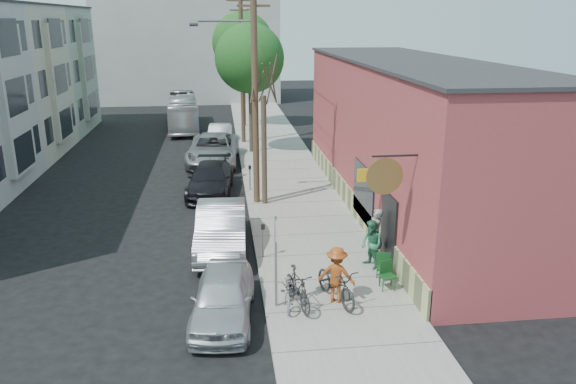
{
  "coord_description": "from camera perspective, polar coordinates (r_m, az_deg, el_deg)",
  "views": [
    {
      "loc": [
        0.91,
        -18.3,
        8.25
      ],
      "look_at": [
        3.53,
        3.3,
        1.5
      ],
      "focal_mm": 35.0,
      "sensor_mm": 36.0,
      "label": 1
    }
  ],
  "objects": [
    {
      "name": "sign_post",
      "position": [
        16.13,
        -1.24,
        -6.21
      ],
      "size": [
        0.07,
        0.45,
        2.8
      ],
      "color": "slate",
      "rests_on": "sidewalk"
    },
    {
      "name": "parking_meter_near",
      "position": [
        19.72,
        -2.55,
        -4.41
      ],
      "size": [
        0.14,
        0.14,
        1.24
      ],
      "color": "slate",
      "rests_on": "sidewalk"
    },
    {
      "name": "tree_leafy_mid",
      "position": [
        35.0,
        -3.92,
        13.39
      ],
      "size": [
        4.23,
        4.23,
        7.9
      ],
      "color": "#44392C",
      "rests_on": "sidewalk"
    },
    {
      "name": "end_cap_building",
      "position": [
        60.41,
        -10.02,
        14.85
      ],
      "size": [
        18.0,
        8.0,
        12.0
      ],
      "primitive_type": "cube",
      "color": "#A9A9A4",
      "rests_on": "ground"
    },
    {
      "name": "ground",
      "position": [
        20.09,
        -8.98,
        -7.24
      ],
      "size": [
        120.0,
        120.0,
        0.0
      ],
      "primitive_type": "plane",
      "color": "black"
    },
    {
      "name": "cafe_building",
      "position": [
        25.14,
        12.01,
        5.5
      ],
      "size": [
        6.6,
        20.2,
        6.61
      ],
      "color": "#98383D",
      "rests_on": "ground"
    },
    {
      "name": "parked_bike_b",
      "position": [
        16.74,
        0.08,
        -9.84
      ],
      "size": [
        0.84,
        1.89,
        0.96
      ],
      "primitive_type": "imported",
      "rotation": [
        0.0,
        0.0,
        -0.11
      ],
      "color": "slate",
      "rests_on": "sidewalk"
    },
    {
      "name": "car_2",
      "position": [
        27.63,
        -7.89,
        1.27
      ],
      "size": [
        2.49,
        5.19,
        1.46
      ],
      "primitive_type": "imported",
      "rotation": [
        0.0,
        0.0,
        -0.09
      ],
      "color": "black",
      "rests_on": "ground"
    },
    {
      "name": "patio_chair_b",
      "position": [
        17.9,
        10.08,
        -8.39
      ],
      "size": [
        0.62,
        0.62,
        0.88
      ],
      "primitive_type": null,
      "rotation": [
        0.0,
        0.0,
        0.28
      ],
      "color": "#13441C",
      "rests_on": "sidewalk"
    },
    {
      "name": "car_0",
      "position": [
        16.26,
        -6.63,
        -10.52
      ],
      "size": [
        2.09,
        4.32,
        1.42
      ],
      "primitive_type": "imported",
      "rotation": [
        0.0,
        0.0,
        -0.1
      ],
      "color": "#B9BAC1",
      "rests_on": "ground"
    },
    {
      "name": "parking_meter_far",
      "position": [
        27.51,
        -3.89,
        1.88
      ],
      "size": [
        0.14,
        0.14,
        1.24
      ],
      "color": "slate",
      "rests_on": "sidewalk"
    },
    {
      "name": "patron_green",
      "position": [
        19.13,
        8.49,
        -5.29
      ],
      "size": [
        0.88,
        0.99,
        1.67
      ],
      "primitive_type": "imported",
      "rotation": [
        0.0,
        0.0,
        -1.2
      ],
      "color": "#2F7752",
      "rests_on": "sidewalk"
    },
    {
      "name": "tree_bare",
      "position": [
        25.09,
        -2.44,
        4.21
      ],
      "size": [
        0.24,
        0.24,
        4.91
      ],
      "color": "#44392C",
      "rests_on": "sidewalk"
    },
    {
      "name": "utility_pole_far",
      "position": [
        38.06,
        -4.71,
        12.8
      ],
      "size": [
        1.8,
        0.28,
        10.0
      ],
      "color": "#503A28",
      "rests_on": "sidewalk"
    },
    {
      "name": "utility_pole_near",
      "position": [
        24.81,
        -3.52,
        10.62
      ],
      "size": [
        3.57,
        0.28,
        10.0
      ],
      "color": "#503A28",
      "rests_on": "sidewalk"
    },
    {
      "name": "patron_grey",
      "position": [
        19.77,
        8.91,
        -4.27
      ],
      "size": [
        0.67,
        0.79,
        1.85
      ],
      "primitive_type": "imported",
      "rotation": [
        0.0,
        0.0,
        -1.97
      ],
      "color": "gray",
      "rests_on": "sidewalk"
    },
    {
      "name": "parked_bike_a",
      "position": [
        16.58,
        0.99,
        -9.74
      ],
      "size": [
        0.97,
        2.01,
        1.16
      ],
      "primitive_type": "imported",
      "rotation": [
        0.0,
        0.0,
        0.23
      ],
      "color": "black",
      "rests_on": "sidewalk"
    },
    {
      "name": "car_1",
      "position": [
        20.9,
        -6.79,
        -3.65
      ],
      "size": [
        1.99,
        5.19,
        1.69
      ],
      "primitive_type": "imported",
      "rotation": [
        0.0,
        0.0,
        -0.04
      ],
      "color": "#A8A9B0",
      "rests_on": "ground"
    },
    {
      "name": "cyclist_bike",
      "position": [
        16.93,
        4.93,
        -9.26
      ],
      "size": [
        1.38,
        2.28,
        1.13
      ],
      "primitive_type": "imported",
      "rotation": [
        0.0,
        0.0,
        0.31
      ],
      "color": "black",
      "rests_on": "sidewalk"
    },
    {
      "name": "patio_chair_a",
      "position": [
        18.43,
        9.79,
        -7.6
      ],
      "size": [
        0.63,
        0.63,
        0.88
      ],
      "primitive_type": null,
      "rotation": [
        0.0,
        0.0,
        -0.31
      ],
      "color": "#13441C",
      "rests_on": "sidewalk"
    },
    {
      "name": "tree_leafy_far",
      "position": [
        44.12,
        -4.62,
        14.87
      ],
      "size": [
        4.63,
        4.63,
        8.65
      ],
      "color": "#44392C",
      "rests_on": "sidewalk"
    },
    {
      "name": "sidewalk",
      "position": [
        30.6,
        -0.41,
        1.74
      ],
      "size": [
        4.5,
        58.0,
        0.15
      ],
      "primitive_type": "cube",
      "color": "gray",
      "rests_on": "ground"
    },
    {
      "name": "cyclist",
      "position": [
        16.8,
        4.96,
        -8.37
      ],
      "size": [
        1.27,
        1.01,
        1.72
      ],
      "primitive_type": "imported",
      "rotation": [
        0.0,
        0.0,
        2.75
      ],
      "color": "#933F15",
      "rests_on": "sidewalk"
    },
    {
      "name": "car_3",
      "position": [
        33.49,
        -7.63,
        4.32
      ],
      "size": [
        3.29,
        6.34,
        1.71
      ],
      "primitive_type": "imported",
      "rotation": [
        0.0,
        0.0,
        -0.08
      ],
      "color": "#919498",
      "rests_on": "ground"
    },
    {
      "name": "car_4",
      "position": [
        38.96,
        -6.99,
        5.86
      ],
      "size": [
        1.79,
        4.08,
        1.31
      ],
      "primitive_type": "imported",
      "rotation": [
        0.0,
        0.0,
        -0.1
      ],
      "color": "#A3A4AA",
      "rests_on": "ground"
    },
    {
      "name": "bus",
      "position": [
        44.77,
        -10.65,
        7.99
      ],
      "size": [
        2.78,
        9.37,
        2.57
      ],
      "primitive_type": "imported",
      "rotation": [
        0.0,
        0.0,
        0.07
      ],
      "color": "silver",
      "rests_on": "ground"
    }
  ]
}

